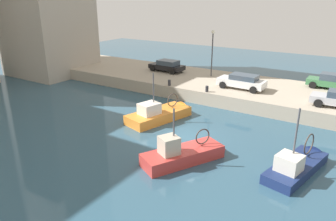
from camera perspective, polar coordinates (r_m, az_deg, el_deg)
The scene contains 11 objects.
water_surface at distance 22.17m, azimuth 3.12°, elevation -4.99°, with size 80.00×80.00×0.00m, color #2D5166.
quay_wall at distance 31.87m, azimuth 13.50°, elevation 3.49°, with size 9.00×56.00×1.20m, color #ADA08C.
fishing_boat_orange at distance 25.52m, azimuth -1.06°, elevation -1.22°, with size 6.46×3.51×4.84m.
fishing_boat_red at distance 19.31m, azimuth 3.40°, elevation -8.60°, with size 5.86×4.08×4.25m.
fishing_boat_navy at distance 19.72m, azimuth 22.40°, elevation -9.52°, with size 5.99×2.81×4.74m.
parked_car_green at distance 33.01m, azimuth 27.43°, elevation 4.71°, with size 1.90×4.11×1.41m.
parked_car_black at distance 36.30m, azimuth -0.16°, elevation 8.09°, with size 2.11×4.10×1.29m.
parked_car_white at distance 30.10m, azimuth 13.19°, elevation 5.14°, with size 2.02×4.37×1.36m.
mooring_bollard_south at distance 28.65m, azimuth 7.03°, elevation 3.88°, with size 0.28×0.28×0.55m, color #2D2D33.
mooring_bollard_mid at distance 30.53m, azimuth 0.25°, elevation 5.04°, with size 0.28×0.28×0.55m, color #2D2D33.
quay_streetlamp at distance 33.99m, azimuth 8.02°, elevation 11.51°, with size 0.36×0.36×4.83m.
Camera 1 is at (-17.53, -9.85, 9.34)m, focal length 33.84 mm.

